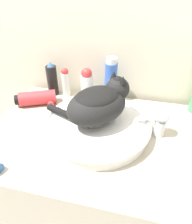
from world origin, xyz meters
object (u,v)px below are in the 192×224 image
at_px(hair_dryer, 38,98).
at_px(hairspray_can_black, 52,80).
at_px(deodorant_stick, 66,82).
at_px(faucet, 159,119).
at_px(lotion_bottle_white, 87,84).
at_px(cat, 99,102).
at_px(shampoo_bottle_tall, 111,81).

bearing_deg(hair_dryer, hairspray_can_black, -128.57).
bearing_deg(deodorant_stick, faucet, -25.59).
relative_size(faucet, lotion_bottle_white, 0.97).
height_order(cat, hairspray_can_black, cat).
xyz_separation_m(deodorant_stick, lotion_bottle_white, (0.11, 0.00, 0.00)).
height_order(lotion_bottle_white, hair_dryer, lotion_bottle_white).
height_order(cat, hair_dryer, cat).
distance_m(faucet, hairspray_can_black, 0.58).
relative_size(faucet, shampoo_bottle_tall, 0.70).
height_order(shampoo_bottle_tall, hair_dryer, shampoo_bottle_tall).
distance_m(shampoo_bottle_tall, deodorant_stick, 0.24).
xyz_separation_m(hairspray_can_black, hair_dryer, (-0.03, -0.12, -0.05)).
bearing_deg(hair_dryer, faucet, 144.86).
xyz_separation_m(faucet, shampoo_bottle_tall, (-0.23, 0.22, 0.03)).
height_order(deodorant_stick, lotion_bottle_white, lotion_bottle_white).
bearing_deg(shampoo_bottle_tall, hairspray_can_black, 180.00).
bearing_deg(hairspray_can_black, shampoo_bottle_tall, 0.00).
bearing_deg(hairspray_can_black, lotion_bottle_white, 0.00).
bearing_deg(cat, hair_dryer, 109.78).
bearing_deg(hair_dryer, shampoo_bottle_tall, 174.41).
bearing_deg(deodorant_stick, lotion_bottle_white, 0.00).
bearing_deg(cat, hairspray_can_black, 92.15).
height_order(shampoo_bottle_tall, deodorant_stick, shampoo_bottle_tall).
xyz_separation_m(faucet, hairspray_can_black, (-0.53, 0.22, 0.00)).
bearing_deg(cat, shampoo_bottle_tall, 40.66).
xyz_separation_m(faucet, lotion_bottle_white, (-0.35, 0.22, 0.00)).
xyz_separation_m(faucet, deodorant_stick, (-0.46, 0.22, -0.00)).
bearing_deg(deodorant_stick, shampoo_bottle_tall, 0.00).
bearing_deg(shampoo_bottle_tall, cat, -90.55).
bearing_deg(deodorant_stick, hair_dryer, -131.21).
xyz_separation_m(faucet, hair_dryer, (-0.56, 0.10, -0.05)).
relative_size(cat, shampoo_bottle_tall, 1.62).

